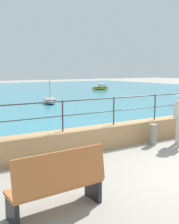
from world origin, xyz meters
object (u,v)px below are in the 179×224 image
object	(u,v)px
boat_3	(50,101)
bench_main	(58,182)
bollard	(153,134)
boat_5	(101,87)

from	to	relation	value
boat_3	bench_main	bearing A→B (deg)	-113.46
bench_main	boat_3	xyz separation A→B (m)	(6.18, 14.24, -0.30)
bollard	boat_3	bearing A→B (deg)	82.43
boat_3	boat_5	xyz separation A→B (m)	(10.97, 9.55, 0.07)
boat_3	boat_5	distance (m)	14.55
boat_5	bench_main	bearing A→B (deg)	-125.79
boat_5	boat_3	bearing A→B (deg)	-138.96
bench_main	boat_3	world-z (taller)	boat_3
bench_main	boat_3	distance (m)	15.52
bench_main	boat_5	xyz separation A→B (m)	(17.15, 23.79, -0.23)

